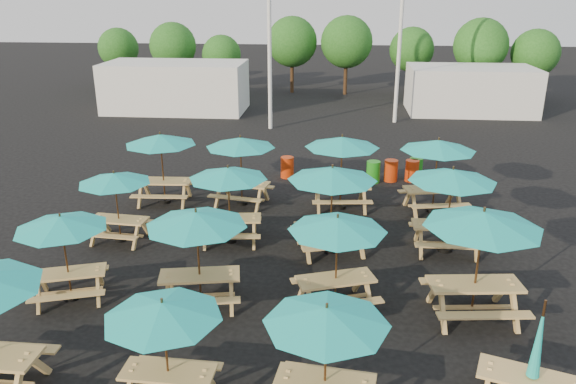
# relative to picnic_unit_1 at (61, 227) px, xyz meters

# --- Properties ---
(ground) EXTENTS (120.00, 120.00, 0.00)m
(ground) POSITION_rel_picnic_unit_1_xyz_m (4.64, 3.17, -1.83)
(ground) COLOR black
(ground) RESTS_ON ground
(picnic_unit_1) EXTENTS (2.58, 2.58, 2.09)m
(picnic_unit_1) POSITION_rel_picnic_unit_1_xyz_m (0.00, 0.00, 0.00)
(picnic_unit_1) COLOR tan
(picnic_unit_1) RESTS_ON ground
(picnic_unit_2) EXTENTS (2.19, 2.19, 2.05)m
(picnic_unit_2) POSITION_rel_picnic_unit_1_xyz_m (-0.03, 3.21, -0.04)
(picnic_unit_2) COLOR tan
(picnic_unit_2) RESTS_ON ground
(picnic_unit_3) EXTENTS (2.42, 2.42, 2.38)m
(picnic_unit_3) POSITION_rel_picnic_unit_1_xyz_m (0.34, 6.29, 0.25)
(picnic_unit_3) COLOR tan
(picnic_unit_3) RESTS_ON ground
(picnic_unit_4) EXTENTS (2.07, 2.07, 2.03)m
(picnic_unit_4) POSITION_rel_picnic_unit_1_xyz_m (3.27, -3.22, -0.05)
(picnic_unit_4) COLOR tan
(picnic_unit_4) RESTS_ON ground
(picnic_unit_5) EXTENTS (2.60, 2.60, 2.29)m
(picnic_unit_5) POSITION_rel_picnic_unit_1_xyz_m (3.05, 0.04, 0.17)
(picnic_unit_5) COLOR tan
(picnic_unit_5) RESTS_ON ground
(picnic_unit_6) EXTENTS (2.41, 2.41, 2.23)m
(picnic_unit_6) POSITION_rel_picnic_unit_1_xyz_m (3.10, 3.42, 0.12)
(picnic_unit_6) COLOR tan
(picnic_unit_6) RESTS_ON ground
(picnic_unit_7) EXTENTS (2.65, 2.65, 2.31)m
(picnic_unit_7) POSITION_rel_picnic_unit_1_xyz_m (2.95, 6.36, 0.19)
(picnic_unit_7) COLOR tan
(picnic_unit_7) RESTS_ON ground
(picnic_unit_8) EXTENTS (2.30, 2.30, 2.11)m
(picnic_unit_8) POSITION_rel_picnic_unit_1_xyz_m (5.94, -3.26, 0.01)
(picnic_unit_8) COLOR tan
(picnic_unit_8) RESTS_ON ground
(picnic_unit_9) EXTENTS (2.75, 2.75, 2.21)m
(picnic_unit_9) POSITION_rel_picnic_unit_1_xyz_m (6.10, 0.17, 0.10)
(picnic_unit_9) COLOR tan
(picnic_unit_9) RESTS_ON ground
(picnic_unit_10) EXTENTS (2.94, 2.94, 2.43)m
(picnic_unit_10) POSITION_rel_picnic_unit_1_xyz_m (5.94, 3.03, 0.29)
(picnic_unit_10) COLOR tan
(picnic_unit_10) RESTS_ON ground
(picnic_unit_11) EXTENTS (2.59, 2.59, 2.42)m
(picnic_unit_11) POSITION_rel_picnic_unit_1_xyz_m (6.21, 6.29, 0.29)
(picnic_unit_11) COLOR tan
(picnic_unit_11) RESTS_ON ground
(picnic_unit_12) EXTENTS (2.11, 1.97, 2.19)m
(picnic_unit_12) POSITION_rel_picnic_unit_1_xyz_m (9.37, -2.91, -0.93)
(picnic_unit_12) COLOR tan
(picnic_unit_12) RESTS_ON ground
(picnic_unit_13) EXTENTS (2.71, 2.71, 2.52)m
(picnic_unit_13) POSITION_rel_picnic_unit_1_xyz_m (9.08, 0.03, 0.37)
(picnic_unit_13) COLOR tan
(picnic_unit_13) RESTS_ON ground
(picnic_unit_14) EXTENTS (2.33, 2.33, 2.37)m
(picnic_unit_14) POSITION_rel_picnic_unit_1_xyz_m (9.08, 3.33, 0.24)
(picnic_unit_14) COLOR tan
(picnic_unit_14) RESTS_ON ground
(picnic_unit_15) EXTENTS (2.74, 2.74, 2.40)m
(picnic_unit_15) POSITION_rel_picnic_unit_1_xyz_m (9.18, 6.25, 0.27)
(picnic_unit_15) COLOR tan
(picnic_unit_15) RESTS_ON ground
(waste_bin_0) EXTENTS (0.50, 0.50, 0.80)m
(waste_bin_0) POSITION_rel_picnic_unit_1_xyz_m (4.20, 9.31, -1.43)
(waste_bin_0) COLOR red
(waste_bin_0) RESTS_ON ground
(waste_bin_1) EXTENTS (0.50, 0.50, 0.80)m
(waste_bin_1) POSITION_rel_picnic_unit_1_xyz_m (7.42, 9.04, -1.43)
(waste_bin_1) COLOR #1E8919
(waste_bin_1) RESTS_ON ground
(waste_bin_2) EXTENTS (0.50, 0.50, 0.80)m
(waste_bin_2) POSITION_rel_picnic_unit_1_xyz_m (8.09, 9.24, -1.43)
(waste_bin_2) COLOR red
(waste_bin_2) RESTS_ON ground
(waste_bin_3) EXTENTS (0.50, 0.50, 0.80)m
(waste_bin_3) POSITION_rel_picnic_unit_1_xyz_m (8.87, 9.29, -1.43)
(waste_bin_3) COLOR red
(waste_bin_3) RESTS_ON ground
(waste_bin_4) EXTENTS (0.50, 0.50, 0.80)m
(waste_bin_4) POSITION_rel_picnic_unit_1_xyz_m (9.05, 9.60, -1.43)
(waste_bin_4) COLOR #1E8919
(waste_bin_4) RESTS_ON ground
(mast_0) EXTENTS (0.20, 0.20, 12.00)m
(mast_0) POSITION_rel_picnic_unit_1_xyz_m (2.64, 17.17, 4.17)
(mast_0) COLOR silver
(mast_0) RESTS_ON ground
(mast_1) EXTENTS (0.20, 0.20, 12.00)m
(mast_1) POSITION_rel_picnic_unit_1_xyz_m (9.14, 19.17, 4.17)
(mast_1) COLOR silver
(mast_1) RESTS_ON ground
(event_tent_0) EXTENTS (8.00, 4.00, 2.80)m
(event_tent_0) POSITION_rel_picnic_unit_1_xyz_m (-3.36, 21.17, -0.43)
(event_tent_0) COLOR silver
(event_tent_0) RESTS_ON ground
(event_tent_1) EXTENTS (7.00, 4.00, 2.60)m
(event_tent_1) POSITION_rel_picnic_unit_1_xyz_m (13.64, 22.17, -0.53)
(event_tent_1) COLOR silver
(event_tent_1) RESTS_ON ground
(tree_0) EXTENTS (2.80, 2.80, 4.24)m
(tree_0) POSITION_rel_picnic_unit_1_xyz_m (-9.44, 28.41, 1.00)
(tree_0) COLOR #382314
(tree_0) RESTS_ON ground
(tree_1) EXTENTS (3.11, 3.11, 4.72)m
(tree_1) POSITION_rel_picnic_unit_1_xyz_m (-5.11, 27.07, 1.32)
(tree_1) COLOR #382314
(tree_1) RESTS_ON ground
(tree_2) EXTENTS (2.59, 2.59, 3.93)m
(tree_2) POSITION_rel_picnic_unit_1_xyz_m (-1.75, 26.82, 0.80)
(tree_2) COLOR #382314
(tree_2) RESTS_ON ground
(tree_3) EXTENTS (3.36, 3.36, 5.09)m
(tree_3) POSITION_rel_picnic_unit_1_xyz_m (2.88, 27.88, 1.58)
(tree_3) COLOR #382314
(tree_3) RESTS_ON ground
(tree_4) EXTENTS (3.41, 3.41, 5.17)m
(tree_4) POSITION_rel_picnic_unit_1_xyz_m (6.54, 27.42, 1.63)
(tree_4) COLOR #382314
(tree_4) RESTS_ON ground
(tree_5) EXTENTS (2.94, 2.94, 4.45)m
(tree_5) POSITION_rel_picnic_unit_1_xyz_m (10.86, 27.84, 1.14)
(tree_5) COLOR #382314
(tree_5) RESTS_ON ground
(tree_6) EXTENTS (3.38, 3.38, 5.13)m
(tree_6) POSITION_rel_picnic_unit_1_xyz_m (14.87, 26.06, 1.60)
(tree_6) COLOR #382314
(tree_6) RESTS_ON ground
(tree_7) EXTENTS (2.95, 2.95, 4.48)m
(tree_7) POSITION_rel_picnic_unit_1_xyz_m (18.26, 26.09, 1.16)
(tree_7) COLOR #382314
(tree_7) RESTS_ON ground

